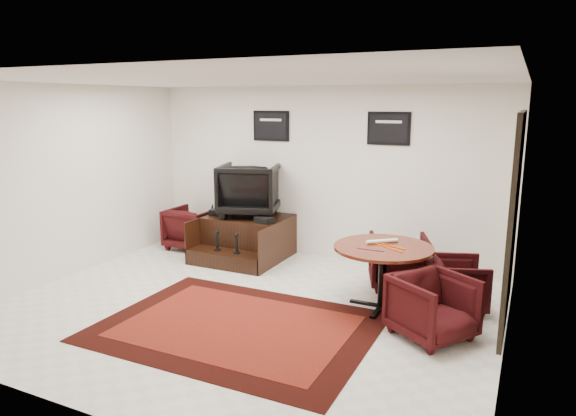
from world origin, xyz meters
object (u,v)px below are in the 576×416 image
object	(u,v)px
armchair_side	(192,226)
table_chair_corner	(433,304)
shine_chair	(249,187)
table_chair_back	(399,259)
meeting_table	(383,254)
table_chair_window	(456,281)
shine_podium	(246,239)

from	to	relation	value
armchair_side	table_chair_corner	bearing A→B (deg)	158.11
shine_chair	table_chair_back	distance (m)	2.76
meeting_table	table_chair_window	xyz separation A→B (m)	(0.84, 0.36, -0.35)
meeting_table	table_chair_corner	xyz separation A→B (m)	(0.72, -0.59, -0.32)
shine_chair	meeting_table	world-z (taller)	shine_chair
meeting_table	table_chair_back	xyz separation A→B (m)	(0.00, 0.85, -0.30)
table_chair_back	table_chair_corner	bearing A→B (deg)	96.68
shine_podium	table_chair_corner	world-z (taller)	table_chair_corner
shine_podium	table_chair_back	size ratio (longest dim) A/B	1.70
shine_chair	table_chair_window	world-z (taller)	shine_chair
table_chair_corner	meeting_table	bearing A→B (deg)	84.86
shine_podium	shine_chair	distance (m)	0.86
armchair_side	table_chair_back	xyz separation A→B (m)	(3.76, -0.35, 0.00)
shine_podium	shine_chair	size ratio (longest dim) A/B	1.42
shine_podium	table_chair_back	world-z (taller)	table_chair_back
shine_podium	table_chair_window	world-z (taller)	table_chair_window
meeting_table	table_chair_window	size ratio (longest dim) A/B	1.71
shine_podium	armchair_side	world-z (taller)	armchair_side
shine_chair	table_chair_back	world-z (taller)	shine_chair
shine_podium	meeting_table	world-z (taller)	meeting_table
shine_chair	armchair_side	xyz separation A→B (m)	(-1.14, -0.08, -0.77)
shine_chair	table_chair_window	size ratio (longest dim) A/B	1.34
armchair_side	shine_chair	bearing A→B (deg)	-176.31
armchair_side	table_chair_corner	world-z (taller)	armchair_side
table_chair_window	meeting_table	bearing A→B (deg)	94.20
shine_chair	table_chair_back	size ratio (longest dim) A/B	1.20
shine_podium	armchair_side	size ratio (longest dim) A/B	1.72
table_chair_back	table_chair_window	bearing A→B (deg)	129.85
shine_podium	table_chair_corner	bearing A→B (deg)	-27.27
table_chair_back	table_chair_window	size ratio (longest dim) A/B	1.12
shine_podium	table_chair_corner	xyz separation A→B (m)	(3.34, -1.72, 0.07)
table_chair_window	table_chair_back	bearing A→B (deg)	40.53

